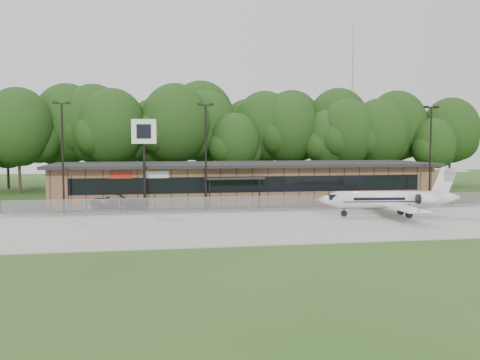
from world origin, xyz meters
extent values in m
plane|color=#2C4E1C|center=(0.00, 0.00, 0.00)|extent=(160.00, 160.00, 0.00)
cube|color=#9E9B93|center=(0.00, 8.00, 0.04)|extent=(64.00, 18.00, 0.08)
cube|color=#383835|center=(0.00, 19.50, 0.03)|extent=(50.00, 9.00, 0.06)
cube|color=brown|center=(0.00, 24.00, 2.00)|extent=(40.00, 10.00, 4.00)
cube|color=black|center=(0.00, 18.98, 2.30)|extent=(36.00, 0.08, 1.60)
cube|color=black|center=(0.00, 23.50, 4.15)|extent=(41.00, 11.50, 0.30)
cube|color=black|center=(-2.00, 18.40, 3.00)|extent=(6.00, 1.60, 0.20)
cube|color=#AC2415|center=(-13.00, 18.95, 3.40)|extent=(2.20, 0.06, 0.70)
cube|color=silver|center=(-9.50, 18.95, 3.40)|extent=(2.20, 0.06, 0.70)
cube|color=gray|center=(0.00, 15.00, 0.75)|extent=(46.00, 0.03, 1.50)
cube|color=gray|center=(0.00, 15.00, 1.50)|extent=(46.00, 0.04, 0.04)
cylinder|color=gray|center=(22.00, 48.00, 12.50)|extent=(0.20, 0.20, 25.00)
cylinder|color=black|center=(-18.00, 16.50, 5.00)|extent=(0.18, 0.18, 10.00)
cube|color=black|center=(-18.00, 16.50, 10.05)|extent=(1.20, 0.12, 0.12)
cube|color=black|center=(-18.55, 16.50, 10.12)|extent=(0.45, 0.30, 0.22)
cube|color=black|center=(-17.45, 16.50, 10.12)|extent=(0.45, 0.30, 0.22)
cylinder|color=black|center=(-5.00, 16.50, 5.00)|extent=(0.18, 0.18, 10.00)
cube|color=black|center=(-5.00, 16.50, 10.05)|extent=(1.20, 0.12, 0.12)
cube|color=black|center=(-5.55, 16.50, 10.12)|extent=(0.45, 0.30, 0.22)
cube|color=black|center=(-4.45, 16.50, 10.12)|extent=(0.45, 0.30, 0.22)
cylinder|color=black|center=(18.00, 16.50, 5.00)|extent=(0.18, 0.18, 10.00)
cube|color=black|center=(18.00, 16.50, 10.05)|extent=(1.20, 0.12, 0.12)
cube|color=black|center=(17.45, 16.50, 10.12)|extent=(0.45, 0.30, 0.22)
cube|color=black|center=(18.55, 16.50, 10.12)|extent=(0.45, 0.30, 0.22)
cylinder|color=silver|center=(10.12, 9.60, 1.53)|extent=(9.11, 2.44, 1.44)
cone|color=silver|center=(4.75, 10.21, 1.53)|extent=(1.95, 1.63, 1.44)
cone|color=silver|center=(15.58, 8.99, 1.67)|extent=(2.13, 1.65, 1.44)
cube|color=silver|center=(10.24, 6.60, 1.13)|extent=(2.57, 5.59, 0.11)
cube|color=silver|center=(10.90, 12.51, 1.13)|extent=(2.57, 5.59, 0.11)
cylinder|color=silver|center=(13.22, 8.12, 1.67)|extent=(2.06, 1.03, 0.81)
cylinder|color=silver|center=(13.47, 10.36, 1.67)|extent=(2.06, 1.03, 0.81)
cube|color=silver|center=(15.13, 9.04, 2.97)|extent=(2.21, 0.37, 2.71)
cube|color=silver|center=(15.67, 8.98, 4.10)|extent=(1.63, 4.25, 0.09)
cube|color=black|center=(5.38, 10.14, 1.78)|extent=(1.02, 1.17, 0.45)
cube|color=black|center=(11.73, 9.42, 0.32)|extent=(0.96, 2.23, 0.63)
cylinder|color=black|center=(6.36, 10.03, 0.32)|extent=(0.60, 0.60, 0.20)
imported|color=#2D2E2F|center=(-13.08, 19.59, 0.79)|extent=(6.13, 3.85, 1.58)
cylinder|color=black|center=(-10.75, 16.80, 4.15)|extent=(0.26, 0.26, 8.30)
cube|color=silver|center=(-10.75, 16.80, 7.57)|extent=(2.29, 0.40, 2.28)
cube|color=black|center=(-10.75, 16.67, 7.57)|extent=(1.35, 0.12, 1.35)
camera|label=1|loc=(-10.44, -33.86, 6.70)|focal=40.00mm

